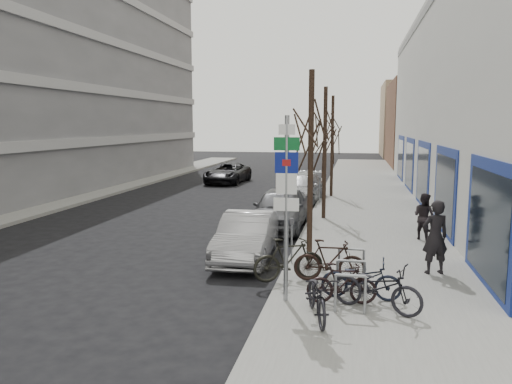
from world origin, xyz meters
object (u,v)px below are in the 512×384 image
at_px(parked_car_back, 300,188).
at_px(pedestrian_far, 424,216).
at_px(parked_car_front, 247,237).
at_px(tree_near, 311,121).
at_px(pedestrian_near, 435,237).
at_px(bike_near_right, 342,283).
at_px(bike_mid_inner, 289,259).
at_px(bike_near_left, 317,292).
at_px(meter_back, 320,187).
at_px(bike_mid_curb, 361,276).
at_px(bike_far_curb, 377,283).
at_px(parked_car_mid, 280,209).
at_px(highway_sign_pole, 286,197).
at_px(lane_car, 228,173).
at_px(bike_far_inner, 330,260).
at_px(bike_rack, 351,274).
at_px(tree_far, 333,122).
at_px(meter_front, 292,236).
at_px(tree_mid, 325,122).
at_px(meter_mid, 310,205).

height_order(parked_car_back, pedestrian_far, pedestrian_far).
distance_m(parked_car_front, pedestrian_far, 6.25).
xyz_separation_m(tree_near, pedestrian_near, (3.31, -0.77, -2.99)).
height_order(bike_near_right, bike_mid_inner, bike_mid_inner).
distance_m(bike_near_left, parked_car_front, 5.16).
xyz_separation_m(meter_back, pedestrian_near, (3.76, -11.27, 0.20)).
height_order(bike_mid_curb, bike_mid_inner, bike_mid_inner).
bearing_deg(bike_far_curb, parked_car_back, 34.22).
bearing_deg(parked_car_back, parked_car_mid, -83.83).
distance_m(tree_near, parked_car_front, 3.90).
bearing_deg(highway_sign_pole, tree_near, 86.74).
xyz_separation_m(parked_car_mid, lane_car, (-5.77, 14.24, -0.11)).
height_order(tree_near, bike_far_inner, tree_near).
xyz_separation_m(tree_near, parked_car_front, (-1.88, 0.15, -3.42)).
height_order(highway_sign_pole, bike_mid_inner, highway_sign_pole).
relative_size(bike_rack, bike_near_right, 1.48).
xyz_separation_m(parked_car_back, pedestrian_far, (5.06, -7.97, 0.20)).
height_order(tree_near, lane_car, tree_near).
relative_size(bike_far_curb, pedestrian_near, 1.01).
bearing_deg(pedestrian_near, pedestrian_far, -112.87).
height_order(bike_near_right, parked_car_front, parked_car_front).
height_order(lane_car, pedestrian_near, pedestrian_near).
distance_m(highway_sign_pole, parked_car_back, 14.87).
bearing_deg(parked_car_back, bike_mid_curb, -72.08).
bearing_deg(lane_car, tree_near, -65.76).
bearing_deg(bike_mid_inner, bike_near_left, 175.14).
distance_m(parked_car_mid, pedestrian_near, 7.25).
xyz_separation_m(highway_sign_pole, tree_near, (0.20, 3.51, 1.65)).
height_order(highway_sign_pole, tree_far, tree_far).
distance_m(bike_near_right, lane_car, 23.85).
bearing_deg(meter_front, bike_far_curb, -56.05).
relative_size(bike_mid_curb, bike_far_inner, 0.99).
distance_m(bike_near_left, parked_car_back, 15.74).
relative_size(bike_near_left, pedestrian_far, 1.13).
relative_size(bike_rack, tree_far, 0.41).
distance_m(meter_front, pedestrian_near, 3.77).
bearing_deg(tree_near, pedestrian_far, 42.30).
bearing_deg(meter_front, bike_near_left, -75.53).
distance_m(parked_car_front, pedestrian_near, 5.29).
xyz_separation_m(tree_far, pedestrian_near, (3.31, -13.77, -2.99)).
bearing_deg(parked_car_front, bike_rack, -46.94).
xyz_separation_m(tree_mid, pedestrian_far, (3.55, -3.27, -3.16)).
height_order(highway_sign_pole, bike_mid_curb, highway_sign_pole).
bearing_deg(meter_back, meter_front, -90.00).
height_order(meter_mid, bike_near_right, meter_mid).
bearing_deg(parked_car_mid, parked_car_back, 91.22).
relative_size(parked_car_back, pedestrian_far, 3.22).
height_order(bike_rack, tree_near, tree_near).
distance_m(bike_far_inner, parked_car_front, 3.35).
height_order(meter_back, bike_far_inner, meter_back).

